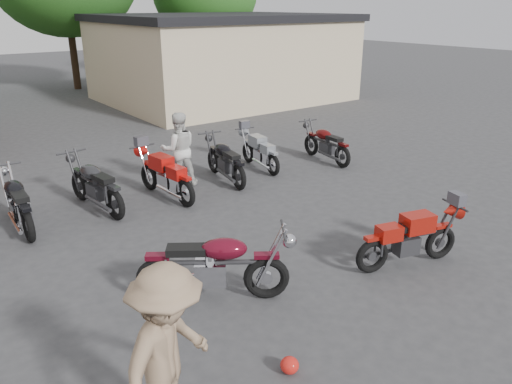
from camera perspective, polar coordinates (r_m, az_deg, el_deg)
ground at (r=7.72m, az=4.69°, el=-12.31°), size 90.00×90.00×0.00m
stucco_building at (r=23.72m, az=-3.93°, el=14.77°), size 10.00×8.00×3.50m
tree_3 at (r=31.39m, az=-5.77°, el=19.91°), size 6.08×6.08×7.60m
vintage_motorcycle at (r=7.44m, az=-4.64°, el=-7.91°), size 2.22×1.86×1.28m
sportbike at (r=8.79m, az=17.24°, el=-4.77°), size 2.01×1.13×1.11m
helmet at (r=6.39m, az=3.85°, el=-19.14°), size 0.24×0.24×0.21m
person_light at (r=12.23m, az=-8.82°, el=4.84°), size 1.05×0.93×1.80m
person_tan at (r=5.16m, az=-9.95°, el=-18.08°), size 1.48×1.28×1.98m
row_bike_2 at (r=10.85m, az=-25.65°, el=-0.75°), size 0.75×2.10×1.21m
row_bike_3 at (r=11.23m, az=-17.99°, el=1.09°), size 0.98×2.21×1.24m
row_bike_4 at (r=11.52m, az=-10.37°, el=2.13°), size 0.89×2.09×1.18m
row_bike_5 at (r=12.49m, az=-3.57°, el=3.89°), size 0.96×2.10×1.17m
row_bike_6 at (r=13.43m, az=0.40°, el=4.89°), size 0.83×1.89×1.06m
row_bike_7 at (r=14.23m, az=7.98°, el=5.73°), size 0.84×1.99×1.12m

